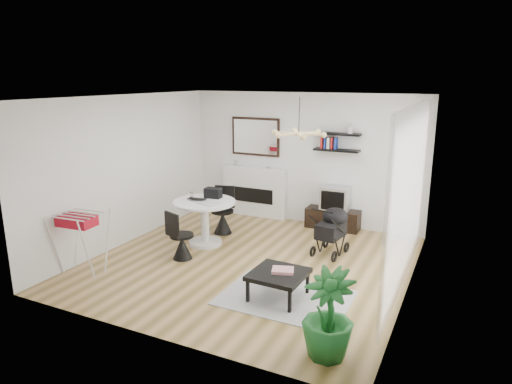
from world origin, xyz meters
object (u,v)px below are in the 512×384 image
at_px(dining_table, 205,216).
at_px(fireplace, 254,185).
at_px(drying_rack, 81,242).
at_px(potted_plant, 328,314).
at_px(tv_console, 333,219).
at_px(crt_tv, 336,198).
at_px(stroller, 332,232).
at_px(coffee_table, 278,275).

bearing_deg(dining_table, fireplace, 89.28).
distance_m(drying_rack, potted_plant, 4.14).
bearing_deg(tv_console, potted_plant, -74.32).
bearing_deg(dining_table, crt_tv, 44.80).
xyz_separation_m(tv_console, potted_plant, (1.20, -4.27, 0.31)).
relative_size(crt_tv, stroller, 0.61).
distance_m(tv_console, dining_table, 2.67).
bearing_deg(dining_table, tv_console, 45.51).
distance_m(fireplace, tv_console, 1.90).
height_order(fireplace, dining_table, fireplace).
distance_m(fireplace, drying_rack, 4.07).
distance_m(crt_tv, stroller, 1.37).
height_order(fireplace, potted_plant, fireplace).
relative_size(tv_console, drying_rack, 1.11).
height_order(tv_console, coffee_table, tv_console).
bearing_deg(dining_table, stroller, 14.69).
bearing_deg(fireplace, crt_tv, -3.84).
height_order(tv_console, potted_plant, potted_plant).
distance_m(tv_console, crt_tv, 0.44).
bearing_deg(tv_console, coffee_table, -86.81).
xyz_separation_m(stroller, coffee_table, (-0.18, -1.94, -0.04)).
bearing_deg(fireplace, tv_console, -3.83).
bearing_deg(crt_tv, stroller, -76.31).
relative_size(stroller, coffee_table, 1.18).
bearing_deg(stroller, crt_tv, 112.03).
bearing_deg(crt_tv, tv_console, 175.70).
distance_m(dining_table, potted_plant, 3.88).
xyz_separation_m(drying_rack, coffee_table, (3.09, 0.55, -0.17)).
bearing_deg(potted_plant, tv_console, 105.68).
bearing_deg(coffee_table, stroller, 84.69).
bearing_deg(crt_tv, coffee_table, -87.58).
height_order(fireplace, drying_rack, fireplace).
bearing_deg(dining_table, coffee_table, -33.71).
distance_m(stroller, potted_plant, 3.08).
relative_size(tv_console, dining_table, 0.96).
height_order(coffee_table, potted_plant, potted_plant).
height_order(stroller, coffee_table, stroller).
xyz_separation_m(crt_tv, drying_rack, (-2.95, -3.79, -0.13)).
distance_m(drying_rack, stroller, 4.11).
relative_size(crt_tv, dining_table, 0.49).
distance_m(fireplace, dining_table, 2.02).
xyz_separation_m(fireplace, coffee_table, (2.01, -3.37, -0.34)).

